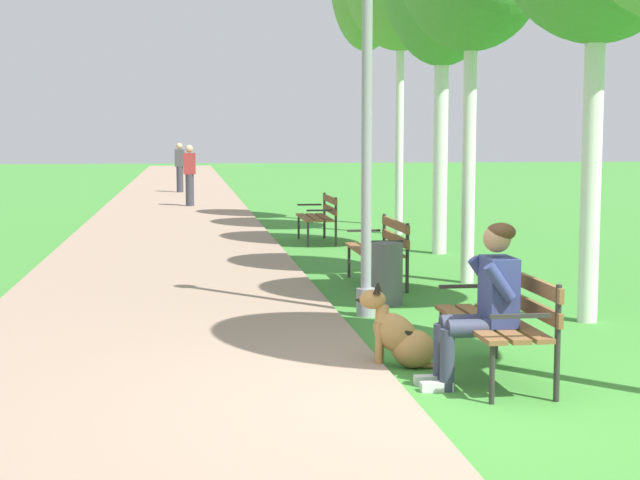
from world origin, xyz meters
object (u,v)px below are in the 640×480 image
Objects in this scene: lamp_post_near at (367,116)px; litter_bin at (387,274)px; park_bench_near at (502,314)px; park_bench_far at (320,214)px; park_bench_mid at (381,245)px; dog_shepherd at (401,336)px; pedestrian_further_distant at (180,168)px; person_seated_on_near_bench at (485,298)px; pedestrian_distant at (190,176)px.

litter_bin is at bearing 61.52° from lamp_post_near.
park_bench_near is 9.83m from park_bench_far.
dog_shepherd is (-0.73, -4.40, -0.25)m from park_bench_mid.
pedestrian_further_distant is (-2.03, 22.34, -1.26)m from lamp_post_near.
person_seated_on_near_bench is at bearing -84.60° from pedestrian_further_distant.
park_bench_mid is 1.00× the size of park_bench_far.
park_bench_far is 7.27m from lamp_post_near.
person_seated_on_near_bench is 0.31× the size of lamp_post_near.
pedestrian_further_distant reaches higher than dog_shepherd.
pedestrian_distant is at bearing 96.35° from person_seated_on_near_bench.
person_seated_on_near_bench is 0.76× the size of pedestrian_distant.
park_bench_mid is 0.91× the size of pedestrian_further_distant.
person_seated_on_near_bench is at bearing -92.68° from park_bench_mid.
person_seated_on_near_bench reaches higher than park_bench_near.
lamp_post_near reaches higher than pedestrian_further_distant.
pedestrian_distant is 1.00× the size of pedestrian_further_distant.
dog_shepherd is 0.49× the size of pedestrian_further_distant.
person_seated_on_near_bench is 3.30m from lamp_post_near.
dog_shepherd is at bearing -93.39° from lamp_post_near.
pedestrian_distant is at bearing 96.25° from lamp_post_near.
person_seated_on_near_bench is 0.76× the size of pedestrian_further_distant.
park_bench_near is at bearing -82.96° from pedestrian_distant.
person_seated_on_near_bench is 19.03m from pedestrian_distant.
park_bench_near is 3.44m from litter_bin.
park_bench_mid is at bearing 87.32° from person_seated_on_near_bench.
litter_bin is 15.44m from pedestrian_distant.
park_bench_mid is at bearing -88.81° from park_bench_far.
dog_shepherd is at bearing -99.41° from park_bench_mid.
pedestrian_further_distant reaches higher than litter_bin.
pedestrian_further_distant is (-2.60, 25.09, 0.33)m from park_bench_near.
pedestrian_further_distant is at bearing 95.40° from person_seated_on_near_bench.
park_bench_mid is at bearing -82.60° from pedestrian_further_distant.
pedestrian_distant is 6.38m from pedestrian_further_distant.
person_seated_on_near_bench reaches higher than litter_bin.
park_bench_mid is at bearing 89.65° from park_bench_near.
park_bench_near and park_bench_far have the same top height.
pedestrian_distant is (-1.61, 18.24, 0.58)m from dog_shepherd.
person_seated_on_near_bench is at bearing -83.65° from pedestrian_distant.
park_bench_mid is 1.85× the size of dog_shepherd.
pedestrian_distant is (-2.24, 8.89, 0.33)m from park_bench_far.
park_bench_far is at bearing 89.23° from person_seated_on_near_bench.
person_seated_on_near_bench is 1.54× the size of dog_shepherd.
park_bench_mid is at bearing 80.59° from dog_shepherd.
lamp_post_near is at bearing -84.80° from pedestrian_further_distant.
pedestrian_further_distant is (-2.52, 15.26, 0.33)m from park_bench_far.
lamp_post_near is at bearing 101.56° from park_bench_near.
lamp_post_near is 22.46m from pedestrian_further_distant.
park_bench_near is 1.85× the size of dog_shepherd.
dog_shepherd is (-0.63, -9.36, -0.25)m from park_bench_far.
park_bench_near is at bearing -89.58° from park_bench_far.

